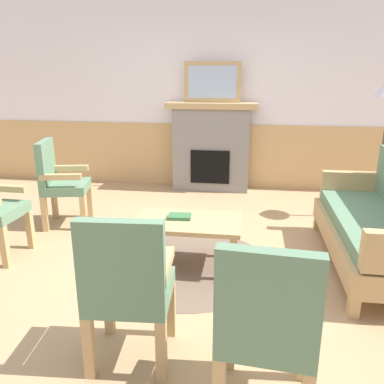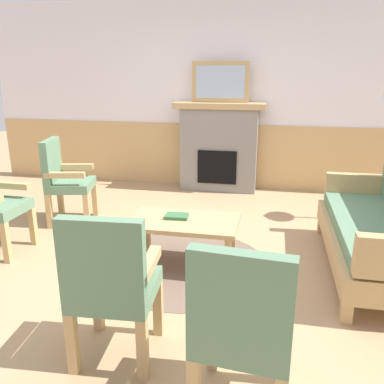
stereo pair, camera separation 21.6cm
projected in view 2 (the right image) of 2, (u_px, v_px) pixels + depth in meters
The scene contains 11 objects.
ground_plane at pixel (185, 257), 3.86m from camera, with size 14.00×14.00×0.00m, color tan.
wall_back at pixel (222, 99), 5.91m from camera, with size 7.20×0.14×2.70m.
fireplace at pixel (219, 146), 5.87m from camera, with size 1.30×0.44×1.28m.
framed_picture at pixel (220, 82), 5.61m from camera, with size 0.80×0.04×0.56m.
couch at pixel (377, 230), 3.48m from camera, with size 0.70×1.80×0.98m.
coffee_table at pixel (184, 226), 3.60m from camera, with size 0.96×0.56×0.44m.
round_rug at pixel (184, 264), 3.71m from camera, with size 1.57×1.57×0.01m, color brown.
book_on_table at pixel (177, 216), 3.64m from camera, with size 0.20×0.15×0.03m, color #33663D.
armchair_by_window_left at pixel (64, 177), 4.62m from camera, with size 0.57×0.57×0.98m.
armchair_front_left at pixel (111, 282), 2.35m from camera, with size 0.51×0.51×0.98m.
armchair_front_center at pixel (243, 324), 1.96m from camera, with size 0.52×0.52×0.98m.
Camera 2 is at (0.76, -3.43, 1.73)m, focal length 37.61 mm.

